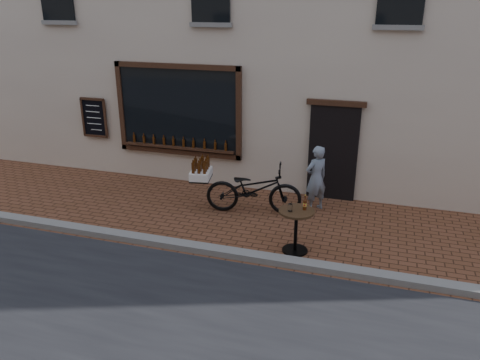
% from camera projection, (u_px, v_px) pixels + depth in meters
% --- Properties ---
extents(ground, '(90.00, 90.00, 0.00)m').
position_uv_depth(ground, '(200.00, 257.00, 8.49)').
color(ground, brown).
rests_on(ground, ground).
extents(kerb, '(90.00, 0.25, 0.12)m').
position_uv_depth(kerb, '(204.00, 249.00, 8.64)').
color(kerb, slate).
rests_on(kerb, ground).
extents(cargo_bicycle, '(2.47, 1.09, 1.16)m').
position_uv_depth(cargo_bicycle, '(252.00, 189.00, 10.10)').
color(cargo_bicycle, black).
rests_on(cargo_bicycle, ground).
extents(bistro_table, '(0.65, 0.65, 1.11)m').
position_uv_depth(bistro_table, '(296.00, 222.00, 8.47)').
color(bistro_table, black).
rests_on(bistro_table, ground).
extents(pedestrian, '(0.63, 0.63, 1.47)m').
position_uv_depth(pedestrian, '(316.00, 178.00, 10.18)').
color(pedestrian, slate).
rests_on(pedestrian, ground).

